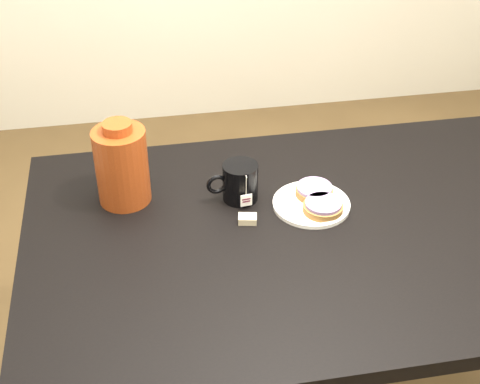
# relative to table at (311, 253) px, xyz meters

# --- Properties ---
(table) EXTENTS (1.40, 0.90, 0.75)m
(table) POSITION_rel_table_xyz_m (0.00, 0.00, 0.00)
(table) COLOR black
(table) RESTS_ON ground_plane
(plate) EXTENTS (0.20, 0.20, 0.01)m
(plate) POSITION_rel_table_xyz_m (0.02, 0.09, 0.09)
(plate) COLOR white
(plate) RESTS_ON table
(bagel_back) EXTENTS (0.10, 0.10, 0.03)m
(bagel_back) POSITION_rel_table_xyz_m (0.03, 0.12, 0.11)
(bagel_back) COLOR brown
(bagel_back) RESTS_ON plate
(bagel_front) EXTENTS (0.13, 0.13, 0.03)m
(bagel_front) POSITION_rel_table_xyz_m (0.04, 0.05, 0.11)
(bagel_front) COLOR brown
(bagel_front) RESTS_ON plate
(mug) EXTENTS (0.14, 0.10, 0.10)m
(mug) POSITION_rel_table_xyz_m (-0.16, 0.15, 0.13)
(mug) COLOR black
(mug) RESTS_ON table
(teabag_pouch) EXTENTS (0.05, 0.04, 0.02)m
(teabag_pouch) POSITION_rel_table_xyz_m (-0.15, 0.05, 0.09)
(teabag_pouch) COLOR #C6B793
(teabag_pouch) RESTS_ON table
(bagel_package) EXTENTS (0.16, 0.16, 0.22)m
(bagel_package) POSITION_rel_table_xyz_m (-0.44, 0.20, 0.19)
(bagel_package) COLOR #65230D
(bagel_package) RESTS_ON table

